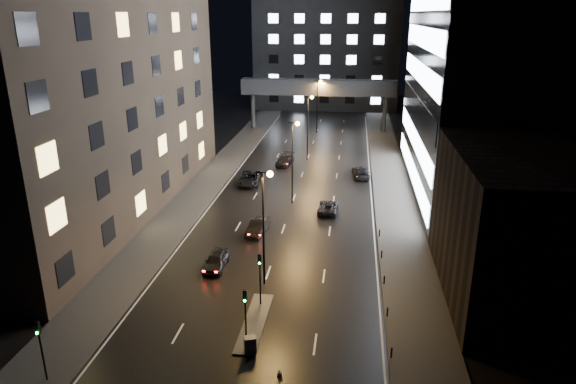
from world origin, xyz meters
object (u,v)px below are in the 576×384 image
Objects in this scene: utility_cabinet at (250,345)px; car_toward_b at (361,172)px; car_away_c at (250,179)px; car_away_d at (285,160)px; car_toward_a at (328,207)px; car_away_b at (258,227)px; car_away_a at (216,261)px.

car_toward_b is at bearing 59.44° from utility_cabinet.
car_toward_b is (15.04, 5.26, -0.04)m from car_away_c.
car_away_d is 1.10× the size of car_toward_a.
car_away_d is at bearing 97.93° from car_away_b.
car_away_c is 1.13× the size of car_away_d.
car_away_c reaches higher than car_away_a.
car_away_d reaches higher than car_toward_a.
car_away_b is at bearing 56.96° from car_toward_b.
car_away_a is 0.98× the size of car_away_b.
utility_cabinet is (3.82, -46.45, 0.01)m from car_away_d.
car_away_a is 32.43m from car_toward_b.
car_toward_a is at bearing -43.81° from car_away_c.
car_toward_a is 0.88× the size of car_toward_b.
car_away_d is (-0.60, 26.20, 0.01)m from car_away_b.
utility_cabinet is (-7.71, -41.60, -0.01)m from car_toward_b.
car_away_b is at bearing -80.22° from car_away_c.
utility_cabinet is (5.55, -12.00, 0.02)m from car_away_a.
car_away_c is at bearing -102.84° from car_away_d.
car_toward_b reaches higher than utility_cabinet.
car_away_b is 0.77× the size of car_away_c.
car_away_a is at bearing -86.59° from car_away_d.
car_away_a is 24.40m from car_away_c.
car_away_a is 13.22m from utility_cabinet.
car_toward_a is at bearing -62.08° from car_away_d.
car_away_d is at bearing -67.34° from car_toward_a.
car_toward_b reaches higher than car_away_d.
utility_cabinet is at bearing -74.35° from car_away_b.
car_away_b reaches higher than car_toward_a.
car_toward_b reaches higher than car_away_a.
car_away_d is at bearing 74.64° from utility_cabinet.
car_away_c reaches higher than car_toward_a.
car_away_d is at bearing 86.31° from car_away_a.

